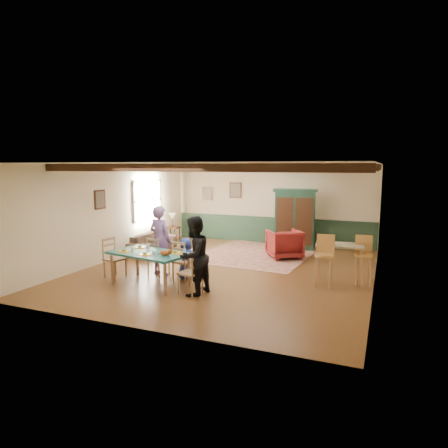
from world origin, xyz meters
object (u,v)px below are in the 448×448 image
at_px(armoire, 295,219).
at_px(end_table, 173,235).
at_px(bar_stool_left, 324,261).
at_px(dining_chair_far_right, 184,260).
at_px(person_child, 186,259).
at_px(armchair, 284,244).
at_px(person_man, 160,240).
at_px(cat, 165,252).
at_px(dining_chair_far_left, 158,256).
at_px(sofa, 153,243).
at_px(dining_chair_end_left, 115,258).
at_px(counter_table, 339,263).
at_px(person_woman, 194,256).
at_px(dining_table, 150,269).
at_px(dining_chair_end_right, 190,272).
at_px(table_lamp, 172,220).
at_px(bar_stool_right, 363,261).

relative_size(armoire, end_table, 3.60).
bearing_deg(bar_stool_left, dining_chair_far_right, -168.33).
relative_size(person_child, armchair, 1.09).
bearing_deg(person_man, cat, 136.55).
relative_size(person_child, bar_stool_left, 0.87).
distance_m(cat, armoire, 5.58).
height_order(dining_chair_far_left, sofa, dining_chair_far_left).
distance_m(dining_chair_end_left, cat, 1.72).
height_order(cat, counter_table, cat).
xyz_separation_m(dining_chair_far_right, cat, (-0.01, -0.82, 0.36)).
height_order(dining_chair_far_right, person_child, person_child).
bearing_deg(end_table, person_woman, -56.19).
bearing_deg(person_woman, sofa, -126.12).
relative_size(sofa, counter_table, 1.84).
height_order(dining_table, dining_chair_far_right, dining_chair_far_right).
distance_m(dining_chair_far_right, person_man, 0.88).
bearing_deg(end_table, dining_chair_end_right, -56.89).
bearing_deg(cat, sofa, 136.87).
distance_m(person_woman, counter_table, 3.41).
distance_m(dining_chair_far_right, bar_stool_left, 3.17).
relative_size(dining_chair_far_left, dining_chair_far_right, 1.00).
height_order(dining_chair_end_right, person_man, person_man).
bearing_deg(dining_chair_far_left, dining_table, 119.05).
bearing_deg(dining_chair_end_right, armoire, 179.97).
xyz_separation_m(cat, armchair, (1.63, 3.94, -0.41)).
distance_m(dining_table, armchair, 4.31).
bearing_deg(armoire, sofa, -158.56).
relative_size(dining_chair_end_right, bar_stool_left, 0.82).
bearing_deg(dining_table, person_woman, -10.76).
bearing_deg(cat, counter_table, 42.26).
relative_size(dining_chair_end_right, cat, 2.64).
distance_m(dining_chair_far_left, dining_chair_end_right, 1.69).
bearing_deg(sofa, dining_table, -152.86).
xyz_separation_m(dining_chair_far_right, person_man, (-0.76, 0.23, 0.38)).
distance_m(person_man, person_woman, 1.81).
distance_m(dining_chair_far_right, dining_chair_end_right, 1.03).
relative_size(armoire, table_lamp, 3.93).
bearing_deg(table_lamp, armchair, -12.12).
distance_m(dining_chair_far_left, counter_table, 4.27).
distance_m(dining_chair_far_left, cat, 1.29).
xyz_separation_m(dining_chair_far_right, dining_chair_end_right, (0.60, -0.84, 0.00)).
height_order(table_lamp, bar_stool_left, bar_stool_left).
relative_size(dining_chair_end_right, person_woman, 0.58).
bearing_deg(end_table, dining_chair_end_left, -78.11).
relative_size(person_woman, bar_stool_right, 1.48).
bearing_deg(counter_table, dining_table, -154.36).
bearing_deg(bar_stool_right, dining_chair_far_right, -169.25).
relative_size(dining_table, sofa, 0.92).
distance_m(armoire, counter_table, 3.75).
bearing_deg(armoire, dining_chair_end_right, -107.29).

